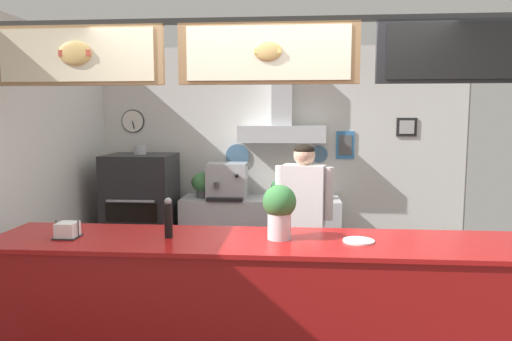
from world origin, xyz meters
TOP-DOWN VIEW (x-y plane):
  - back_wall_assembly at (0.00, 2.30)m, footprint 4.51×2.62m
  - service_counter at (0.00, -0.28)m, footprint 3.73×0.73m
  - back_prep_counter at (-0.20, 2.06)m, footprint 1.84×0.54m
  - pizza_oven at (-1.57, 1.87)m, footprint 0.76×0.71m
  - shop_worker at (0.28, 0.95)m, footprint 0.53×0.29m
  - espresso_machine at (-0.59, 2.03)m, footprint 0.46×0.45m
  - potted_sage at (-0.88, 2.03)m, footprint 0.26×0.26m
  - potted_thyme at (0.01, 2.06)m, footprint 0.17×0.17m
  - potted_basil at (0.43, 2.04)m, footprint 0.20×0.20m
  - napkin_holder at (-1.34, -0.34)m, footprint 0.16×0.15m
  - condiment_plate at (0.61, -0.29)m, footprint 0.21×0.21m
  - pepper_grinder at (-0.66, -0.28)m, footprint 0.05×0.05m
  - basil_vase at (0.09, -0.26)m, footprint 0.22×0.22m

SIDE VIEW (x-z plane):
  - back_prep_counter at x=-0.20m, z-range -0.01..0.92m
  - service_counter at x=0.00m, z-range 0.00..1.05m
  - pizza_oven at x=-1.57m, z-range -0.05..1.50m
  - shop_worker at x=0.28m, z-range 0.07..1.69m
  - potted_thyme at x=0.01m, z-range 0.94..1.16m
  - potted_basil at x=0.43m, z-range 0.94..1.17m
  - condiment_plate at x=0.61m, z-range 1.05..1.07m
  - potted_sage at x=-0.88m, z-range 0.95..1.24m
  - napkin_holder at x=-1.34m, z-range 1.04..1.16m
  - espresso_machine at x=-0.59m, z-range 0.92..1.33m
  - pepper_grinder at x=-0.66m, z-range 1.05..1.33m
  - basil_vase at x=0.09m, z-range 1.07..1.43m
  - back_wall_assembly at x=0.00m, z-range 0.09..2.81m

